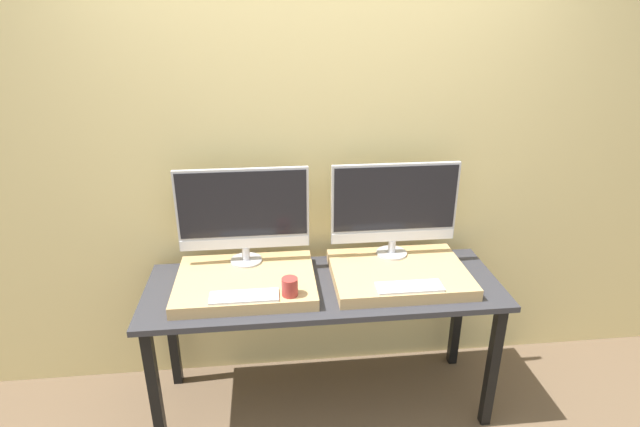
# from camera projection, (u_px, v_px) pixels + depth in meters

# --- Properties ---
(wall_back) EXTENTS (8.00, 0.04, 2.60)m
(wall_back) POSITION_uv_depth(u_px,v_px,m) (316.00, 160.00, 2.67)
(wall_back) COLOR #DBC684
(wall_back) RESTS_ON ground_plane
(workbench) EXTENTS (1.80, 0.62, 0.76)m
(workbench) POSITION_uv_depth(u_px,v_px,m) (324.00, 298.00, 2.57)
(workbench) COLOR #2D2D33
(workbench) RESTS_ON ground_plane
(wooden_riser_left) EXTENTS (0.69, 0.51, 0.06)m
(wooden_riser_left) POSITION_uv_depth(u_px,v_px,m) (246.00, 282.00, 2.50)
(wooden_riser_left) COLOR tan
(wooden_riser_left) RESTS_ON workbench
(monitor_left) EXTENTS (0.67, 0.17, 0.51)m
(monitor_left) POSITION_uv_depth(u_px,v_px,m) (243.00, 212.00, 2.53)
(monitor_left) COLOR #B2B2B7
(monitor_left) RESTS_ON wooden_riser_left
(keyboard_left) EXTENTS (0.32, 0.11, 0.01)m
(keyboard_left) POSITION_uv_depth(u_px,v_px,m) (244.00, 296.00, 2.31)
(keyboard_left) COLOR silver
(keyboard_left) RESTS_ON wooden_riser_left
(mug) EXTENTS (0.08, 0.08, 0.09)m
(mug) POSITION_uv_depth(u_px,v_px,m) (290.00, 287.00, 2.31)
(mug) COLOR #9E332D
(mug) RESTS_ON wooden_riser_left
(wooden_riser_right) EXTENTS (0.69, 0.51, 0.06)m
(wooden_riser_right) POSITION_uv_depth(u_px,v_px,m) (399.00, 274.00, 2.58)
(wooden_riser_right) COLOR tan
(wooden_riser_right) RESTS_ON workbench
(monitor_right) EXTENTS (0.67, 0.17, 0.51)m
(monitor_right) POSITION_uv_depth(u_px,v_px,m) (395.00, 206.00, 2.61)
(monitor_right) COLOR #B2B2B7
(monitor_right) RESTS_ON wooden_riser_right
(keyboard_right) EXTENTS (0.32, 0.11, 0.01)m
(keyboard_right) POSITION_uv_depth(u_px,v_px,m) (409.00, 287.00, 2.38)
(keyboard_right) COLOR silver
(keyboard_right) RESTS_ON wooden_riser_right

